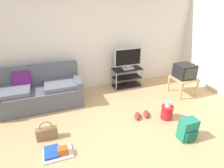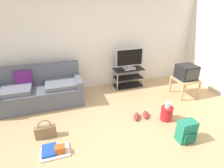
# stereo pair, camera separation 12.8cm
# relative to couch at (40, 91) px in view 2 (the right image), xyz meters

# --- Properties ---
(ground_plane) EXTENTS (9.00, 9.80, 0.02)m
(ground_plane) POSITION_rel_couch_xyz_m (1.37, -1.89, -0.34)
(ground_plane) COLOR tan
(wall_back) EXTENTS (9.00, 0.10, 2.70)m
(wall_back) POSITION_rel_couch_xyz_m (1.37, 0.56, 1.02)
(wall_back) COLOR silver
(wall_back) RESTS_ON ground_plane
(couch) EXTENTS (1.91, 0.82, 0.87)m
(couch) POSITION_rel_couch_xyz_m (0.00, 0.00, 0.00)
(couch) COLOR #565B66
(couch) RESTS_ON ground_plane
(tv_stand) EXTENTS (0.81, 0.39, 0.52)m
(tv_stand) POSITION_rel_couch_xyz_m (2.33, 0.24, -0.07)
(tv_stand) COLOR black
(tv_stand) RESTS_ON ground_plane
(flat_tv) EXTENTS (0.77, 0.22, 0.57)m
(flat_tv) POSITION_rel_couch_xyz_m (2.33, 0.22, 0.47)
(flat_tv) COLOR #B2B2B7
(flat_tv) RESTS_ON tv_stand
(side_table) EXTENTS (0.55, 0.55, 0.45)m
(side_table) POSITION_rel_couch_xyz_m (3.48, -0.70, 0.05)
(side_table) COLOR tan
(side_table) RESTS_ON ground_plane
(crt_tv) EXTENTS (0.43, 0.42, 0.35)m
(crt_tv) POSITION_rel_couch_xyz_m (3.48, -0.68, 0.29)
(crt_tv) COLOR #232326
(crt_tv) RESTS_ON side_table
(backpack) EXTENTS (0.30, 0.26, 0.39)m
(backpack) POSITION_rel_couch_xyz_m (2.42, -2.11, -0.14)
(backpack) COLOR #238466
(backpack) RESTS_ON ground_plane
(handbag) EXTENTS (0.36, 0.11, 0.36)m
(handbag) POSITION_rel_couch_xyz_m (0.12, -1.27, -0.21)
(handbag) COLOR olive
(handbag) RESTS_ON ground_plane
(cleaning_bucket) EXTENTS (0.25, 0.25, 0.40)m
(cleaning_bucket) POSITION_rel_couch_xyz_m (2.45, -1.49, -0.16)
(cleaning_bucket) COLOR red
(cleaning_bucket) RESTS_ON ground_plane
(sneakers_pair) EXTENTS (0.43, 0.29, 0.09)m
(sneakers_pair) POSITION_rel_couch_xyz_m (1.99, -1.27, -0.28)
(sneakers_pair) COLOR #993333
(sneakers_pair) RESTS_ON ground_plane
(floor_tray) EXTENTS (0.45, 0.33, 0.14)m
(floor_tray) POSITION_rel_couch_xyz_m (0.25, -1.71, -0.29)
(floor_tray) COLOR silver
(floor_tray) RESTS_ON ground_plane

